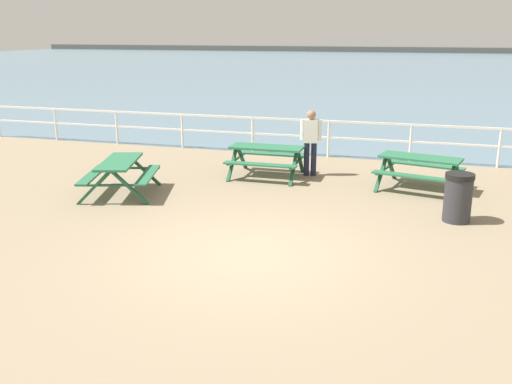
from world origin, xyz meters
The scene contains 9 objects.
ground_plane centered at (0.00, 0.00, -0.10)m, with size 30.00×24.00×0.20m, color gray.
sea_band centered at (0.00, 52.75, 0.00)m, with size 142.00×90.00×0.01m, color slate.
distant_shoreline centered at (0.00, 95.75, 0.00)m, with size 142.00×6.00×1.80m, color #4C4C47.
seaward_railing centered at (0.00, 7.75, 0.76)m, with size 23.07×0.07×1.08m.
picnic_table_near_right centered at (-1.10, 5.02, 0.58)m, with size 1.81×1.56×0.80m.
picnic_table_mid_centre centered at (-3.80, 2.53, 0.58)m, with size 1.95×2.15×0.80m.
picnic_table_far_left centered at (2.60, 4.88, 0.58)m, with size 2.09×1.87×0.80m.
visitor centered at (-0.08, 5.46, 0.95)m, with size 0.52×0.28×1.66m.
litter_bin centered at (3.36, 2.72, 0.48)m, with size 0.55×0.55×0.95m.
Camera 1 is at (2.64, -8.34, 3.55)m, focal length 39.73 mm.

